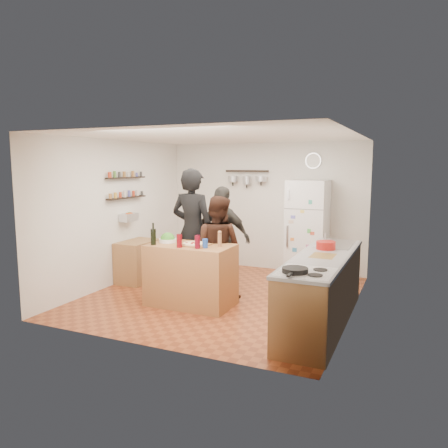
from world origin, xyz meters
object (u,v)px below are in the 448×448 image
at_px(person_back, 223,238).
at_px(person_center, 217,248).
at_px(fridge, 307,229).
at_px(side_table, 138,261).
at_px(person_left, 193,231).
at_px(pepper_mill, 220,240).
at_px(prep_island, 191,275).
at_px(counter_run, 322,290).
at_px(skillet, 295,270).
at_px(red_bowl, 326,245).
at_px(wall_clock, 313,161).
at_px(wine_bottle, 153,237).
at_px(salad_bowl, 168,240).
at_px(salt_canister, 205,243).

bearing_deg(person_back, person_center, 112.86).
distance_m(fridge, side_table, 3.14).
bearing_deg(side_table, person_left, -7.88).
relative_size(person_left, side_table, 2.53).
bearing_deg(person_back, pepper_mill, 118.99).
height_order(prep_island, counter_run, prep_island).
bearing_deg(skillet, red_bowl, 88.03).
distance_m(person_back, counter_run, 2.14).
distance_m(person_left, fridge, 2.26).
height_order(pepper_mill, wall_clock, wall_clock).
relative_size(prep_island, wine_bottle, 5.26).
distance_m(pepper_mill, skillet, 1.76).
xyz_separation_m(salad_bowl, person_back, (0.50, 0.93, -0.07)).
bearing_deg(prep_island, fridge, 62.67).
xyz_separation_m(salt_canister, counter_run, (1.65, 0.13, -0.52)).
bearing_deg(salad_bowl, salt_canister, -13.28).
height_order(salt_canister, side_table, salt_canister).
xyz_separation_m(pepper_mill, person_left, (-0.74, 0.57, 0.01)).
bearing_deg(person_center, skillet, 140.44).
bearing_deg(wall_clock, red_bowl, -72.47).
bearing_deg(person_left, counter_run, 166.83).
xyz_separation_m(pepper_mill, salt_canister, (-0.15, -0.17, -0.03)).
distance_m(wine_bottle, counter_run, 2.52).
bearing_deg(counter_run, red_bowl, 96.89).
bearing_deg(salad_bowl, person_left, 77.28).
bearing_deg(wine_bottle, person_center, 43.19).
height_order(wine_bottle, skillet, wine_bottle).
xyz_separation_m(person_left, person_back, (0.37, 0.36, -0.15)).
bearing_deg(skillet, counter_run, 84.52).
distance_m(salt_canister, red_bowl, 1.69).
distance_m(salad_bowl, person_center, 0.77).
bearing_deg(wall_clock, wine_bottle, -120.63).
distance_m(prep_island, person_back, 1.06).
distance_m(salad_bowl, salt_canister, 0.74).
bearing_deg(person_center, counter_run, 168.46).
distance_m(person_center, wall_clock, 2.74).
bearing_deg(skillet, person_left, 142.40).
bearing_deg(person_center, wine_bottle, 46.19).
height_order(salad_bowl, person_center, person_center).
xyz_separation_m(person_left, person_center, (0.52, -0.16, -0.21)).
height_order(person_left, red_bowl, person_left).
bearing_deg(red_bowl, person_back, 163.09).
distance_m(prep_island, salt_canister, 0.61).
bearing_deg(prep_island, red_bowl, 12.69).
bearing_deg(wall_clock, prep_island, -114.33).
xyz_separation_m(salt_canister, fridge, (0.90, 2.43, -0.07)).
xyz_separation_m(salad_bowl, person_center, (0.64, 0.41, -0.13)).
relative_size(skillet, red_bowl, 1.07).
height_order(pepper_mill, counter_run, pepper_mill).
xyz_separation_m(counter_run, wall_clock, (-0.75, 2.63, 1.70)).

